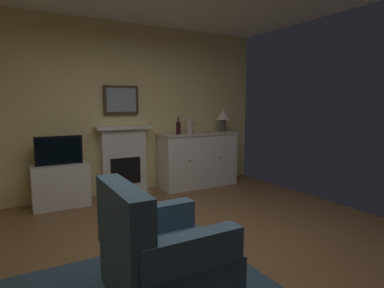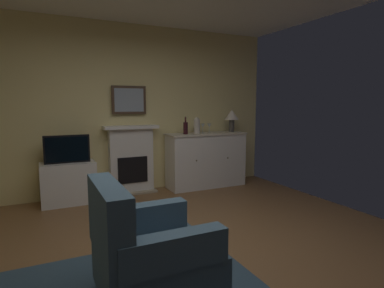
% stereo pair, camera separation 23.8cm
% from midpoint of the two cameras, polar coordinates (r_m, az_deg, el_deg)
% --- Properties ---
extents(ground_plane, '(5.25, 5.32, 0.10)m').
position_cam_midpoint_polar(ground_plane, '(3.12, 2.70, -21.31)').
color(ground_plane, brown).
rests_on(ground_plane, ground).
extents(wall_rear, '(5.25, 0.06, 2.71)m').
position_cam_midpoint_polar(wall_rear, '(5.20, -11.18, 6.15)').
color(wall_rear, '#EAD68C').
rests_on(wall_rear, ground_plane).
extents(fireplace_unit, '(0.87, 0.30, 1.10)m').
position_cam_midpoint_polar(fireplace_unit, '(5.18, -9.67, -2.78)').
color(fireplace_unit, white).
rests_on(fireplace_unit, ground_plane).
extents(framed_picture, '(0.55, 0.04, 0.45)m').
position_cam_midpoint_polar(framed_picture, '(5.15, -10.04, 7.85)').
color(framed_picture, '#473323').
extents(sideboard_cabinet, '(1.40, 0.49, 0.94)m').
position_cam_midpoint_polar(sideboard_cabinet, '(5.52, 3.78, -2.86)').
color(sideboard_cabinet, white).
rests_on(sideboard_cabinet, ground_plane).
extents(table_lamp, '(0.26, 0.26, 0.40)m').
position_cam_midpoint_polar(table_lamp, '(5.72, 8.39, 4.98)').
color(table_lamp, '#4C4742').
rests_on(table_lamp, sideboard_cabinet).
extents(wine_bottle, '(0.08, 0.08, 0.29)m').
position_cam_midpoint_polar(wine_bottle, '(5.23, 0.13, 2.96)').
color(wine_bottle, '#331419').
rests_on(wine_bottle, sideboard_cabinet).
extents(wine_glass_left, '(0.07, 0.07, 0.16)m').
position_cam_midpoint_polar(wine_glass_left, '(5.41, 3.23, 3.25)').
color(wine_glass_left, silver).
rests_on(wine_glass_left, sideboard_cabinet).
extents(wine_glass_center, '(0.07, 0.07, 0.16)m').
position_cam_midpoint_polar(wine_glass_center, '(5.44, 4.39, 3.26)').
color(wine_glass_center, silver).
rests_on(wine_glass_center, sideboard_cabinet).
extents(vase_decorative, '(0.11, 0.11, 0.28)m').
position_cam_midpoint_polar(vase_decorative, '(5.31, 2.17, 3.37)').
color(vase_decorative, beige).
rests_on(vase_decorative, sideboard_cabinet).
extents(tv_cabinet, '(0.75, 0.42, 0.60)m').
position_cam_midpoint_polar(tv_cabinet, '(4.90, -20.16, -6.66)').
color(tv_cabinet, white).
rests_on(tv_cabinet, ground_plane).
extents(tv_set, '(0.62, 0.07, 0.40)m').
position_cam_midpoint_polar(tv_set, '(4.78, -20.39, -0.88)').
color(tv_set, black).
rests_on(tv_set, tv_cabinet).
extents(armchair, '(0.81, 0.78, 0.92)m').
position_cam_midpoint_polar(armchair, '(2.38, -5.02, -19.24)').
color(armchair, '#3F596B').
rests_on(armchair, ground_plane).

